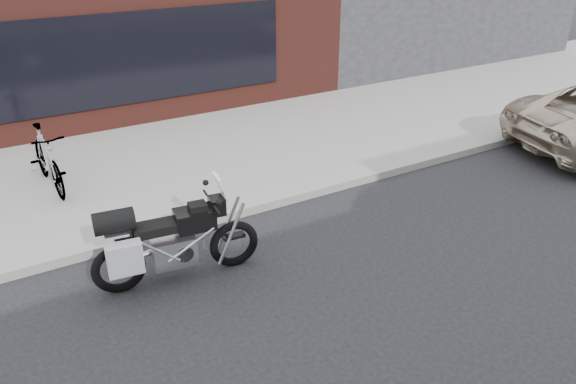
% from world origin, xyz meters
% --- Properties ---
extents(ground, '(120.00, 120.00, 0.00)m').
position_xyz_m(ground, '(0.00, 0.00, 0.00)').
color(ground, black).
rests_on(ground, ground).
extents(near_sidewalk, '(44.00, 6.00, 0.15)m').
position_xyz_m(near_sidewalk, '(0.00, 7.00, 0.07)').
color(near_sidewalk, gray).
rests_on(near_sidewalk, ground).
extents(storefront, '(14.00, 10.07, 4.50)m').
position_xyz_m(storefront, '(-2.00, 13.98, 2.25)').
color(storefront, '#54221B').
rests_on(storefront, ground).
extents(motorcycle, '(2.32, 0.75, 1.47)m').
position_xyz_m(motorcycle, '(-2.11, 2.89, 0.63)').
color(motorcycle, black).
rests_on(motorcycle, ground).
extents(bicycle_rear, '(0.66, 1.89, 1.12)m').
position_xyz_m(bicycle_rear, '(-3.00, 6.48, 0.71)').
color(bicycle_rear, gray).
rests_on(bicycle_rear, near_sidewalk).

